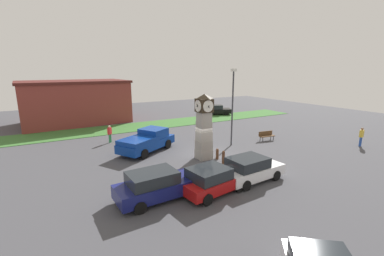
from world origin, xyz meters
TOP-DOWN VIEW (x-y plane):
  - ground_plane at (0.00, 0.00)m, footprint 72.52×72.52m
  - clock_tower at (-0.43, -0.54)m, footprint 1.41×1.44m
  - bollard_near_tower at (0.41, -1.20)m, footprint 0.23×0.23m
  - bollard_mid_row at (0.12, -2.39)m, footprint 0.22×0.22m
  - bollard_far_row at (-0.26, -3.62)m, footprint 0.26×0.26m
  - bollard_end_row at (-0.80, -5.23)m, footprint 0.21×0.21m
  - car_navy_sedan at (-6.10, -4.84)m, footprint 4.67×2.20m
  - car_near_tower at (-3.12, -5.65)m, footprint 4.12×2.48m
  - car_by_building at (-0.10, -5.47)m, footprint 4.36×2.24m
  - car_far_lot at (11.99, 15.85)m, footprint 4.98×3.73m
  - pickup_truck at (-3.68, 3.39)m, footprint 5.67×4.54m
  - bench at (7.84, 0.94)m, footprint 1.66×0.74m
  - pedestrian_near_bench at (13.83, -4.80)m, footprint 0.42×0.28m
  - pedestrian_crossing_lot at (-5.84, 7.77)m, footprint 0.45×0.45m
  - street_lamp_near_road at (3.75, 1.30)m, footprint 0.50×0.24m
  - warehouse_blue_far at (-7.53, 19.85)m, footprint 13.46×9.00m
  - grass_verge_far at (0.88, 13.30)m, footprint 43.51×4.91m

SIDE VIEW (x-z plane):
  - ground_plane at x=0.00m, z-range 0.00..0.00m
  - grass_verge_far at x=0.88m, z-range 0.00..0.04m
  - bollard_near_tower at x=0.41m, z-range 0.01..0.87m
  - bollard_far_row at x=-0.26m, z-range 0.01..0.97m
  - bollard_end_row at x=-0.80m, z-range 0.01..1.01m
  - bench at x=7.84m, z-range 0.07..0.97m
  - bollard_mid_row at x=0.12m, z-range 0.01..1.07m
  - car_near_tower at x=-3.12m, z-range 0.01..1.53m
  - car_far_lot at x=11.99m, z-range 0.01..1.56m
  - car_by_building at x=-0.10m, z-range 0.01..1.56m
  - car_navy_sedan at x=-6.10m, z-range 0.01..1.63m
  - pickup_truck at x=-3.68m, z-range 0.01..1.86m
  - pedestrian_crossing_lot at x=-5.84m, z-range 0.12..1.80m
  - pedestrian_near_bench at x=13.83m, z-range 0.13..1.89m
  - clock_tower at x=-0.43m, z-range 0.05..5.14m
  - warehouse_blue_far at x=-7.53m, z-range 0.01..5.51m
  - street_lamp_near_road at x=3.75m, z-range 0.50..7.46m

